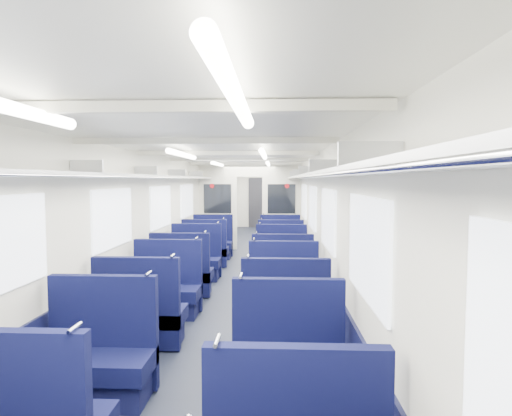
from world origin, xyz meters
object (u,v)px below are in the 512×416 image
object	(u,v)px
seat_12	(182,276)
seat_18	(212,244)
seat_17	(281,252)
seat_11	(283,294)
seat_7	(288,367)
seat_15	(281,263)
seat_10	(166,291)
seat_19	(280,245)
end_door	(258,202)
seat_6	(99,360)
seat_9	(285,319)
seat_14	(195,262)
seat_16	(205,252)
seat_13	(282,277)
seat_8	(141,318)
bulkhead	(250,205)

from	to	relation	value
seat_12	seat_18	bearing A→B (deg)	90.00
seat_17	seat_11	bearing A→B (deg)	-90.00
seat_7	seat_15	size ratio (longest dim) A/B	1.00
seat_10	seat_18	xyz separation A→B (m)	(0.00, 4.42, 0.00)
seat_19	end_door	bearing A→B (deg)	96.82
seat_6	seat_9	bearing A→B (deg)	35.37
seat_11	seat_14	bearing A→B (deg)	125.90
seat_15	seat_19	xyz separation A→B (m)	(0.00, 2.26, 0.00)
seat_19	seat_15	bearing A→B (deg)	-90.00
end_door	seat_10	world-z (taller)	end_door
seat_12	seat_15	world-z (taller)	same
seat_12	seat_16	bearing A→B (deg)	90.00
seat_10	seat_19	size ratio (longest dim) A/B	1.00
seat_6	seat_9	size ratio (longest dim) A/B	1.00
seat_10	seat_18	world-z (taller)	same
seat_13	seat_15	distance (m)	1.21
seat_12	seat_16	world-z (taller)	same
seat_14	seat_15	world-z (taller)	same
end_door	seat_8	bearing A→B (deg)	-93.80
seat_13	seat_16	distance (m)	2.94
bulkhead	seat_16	bearing A→B (deg)	-109.09
bulkhead	seat_12	size ratio (longest dim) A/B	2.56
seat_18	seat_15	bearing A→B (deg)	-53.64
seat_7	seat_11	world-z (taller)	same
seat_16	seat_6	bearing A→B (deg)	-90.00
bulkhead	seat_16	xyz separation A→B (m)	(-0.83, -2.40, -0.90)
seat_11	bulkhead	bearing A→B (deg)	98.06
bulkhead	seat_17	xyz separation A→B (m)	(0.83, -2.43, -0.90)
end_door	seat_9	bearing A→B (deg)	-86.20
seat_8	seat_14	xyz separation A→B (m)	(0.00, 3.36, 0.00)
seat_14	seat_19	size ratio (longest dim) A/B	1.00
bulkhead	seat_18	bearing A→B (deg)	-121.38
seat_16	seat_8	bearing A→B (deg)	-90.00
seat_6	seat_18	world-z (taller)	same
seat_17	seat_19	distance (m)	1.07
end_door	seat_15	bearing A→B (deg)	-84.84
seat_8	seat_19	bearing A→B (deg)	73.41
seat_12	seat_13	xyz separation A→B (m)	(1.66, -0.06, 0.00)
seat_18	seat_9	bearing A→B (deg)	-73.37
seat_8	seat_10	size ratio (longest dim) A/B	1.00
seat_14	seat_13	bearing A→B (deg)	-37.22
seat_11	seat_12	world-z (taller)	same
end_door	seat_18	xyz separation A→B (m)	(-0.83, -6.94, -0.66)
seat_9	seat_18	world-z (taller)	same
seat_7	seat_14	distance (m)	4.87
seat_10	seat_12	distance (m)	1.01
seat_10	seat_14	distance (m)	2.21
seat_7	seat_19	size ratio (longest dim) A/B	1.00
end_door	seat_19	distance (m)	7.02
seat_11	seat_19	xyz separation A→B (m)	(0.00, 4.51, 0.00)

